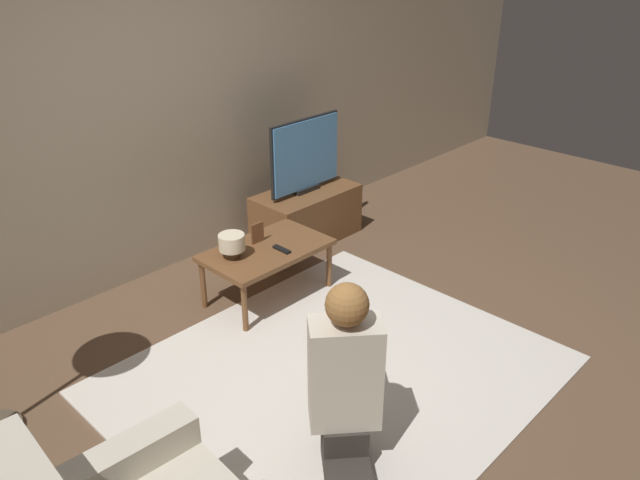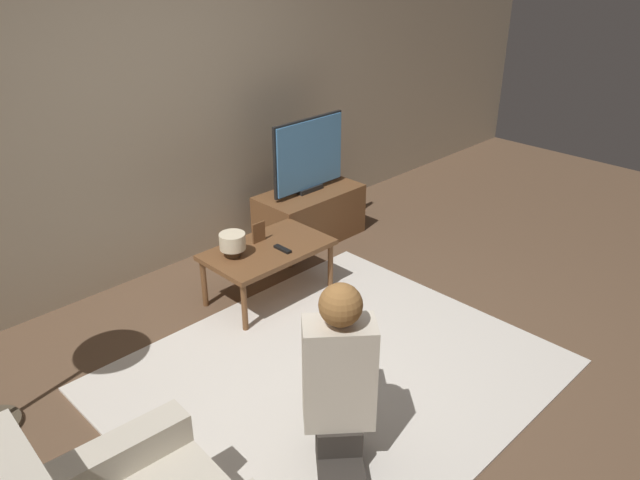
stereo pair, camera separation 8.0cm
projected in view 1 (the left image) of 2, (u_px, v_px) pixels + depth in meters
name	position (u px, v px, depth m)	size (l,w,h in m)	color
ground_plane	(335.00, 376.00, 3.76)	(10.00, 10.00, 0.00)	brown
wall_back	(136.00, 107.00, 4.38)	(10.00, 0.06, 2.60)	tan
rug	(335.00, 375.00, 3.76)	(2.46, 2.08, 0.02)	silver
tv_stand	(306.00, 215.00, 5.35)	(0.90, 0.48, 0.44)	brown
tv	(305.00, 155.00, 5.11)	(0.75, 0.08, 0.63)	black
coffee_table	(267.00, 253.00, 4.41)	(0.89, 0.53, 0.40)	brown
person_kneeling	(345.00, 379.00, 2.92)	(0.71, 0.77, 1.02)	#332D28
picture_frame	(257.00, 233.00, 4.44)	(0.11, 0.01, 0.15)	brown
table_lamp	(232.00, 244.00, 4.23)	(0.18, 0.18, 0.17)	#4C3823
remote	(282.00, 249.00, 4.36)	(0.04, 0.15, 0.02)	black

